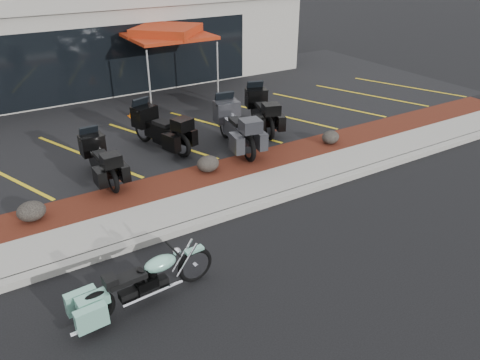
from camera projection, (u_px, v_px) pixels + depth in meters
ground at (262, 232)px, 10.02m from camera, size 90.00×90.00×0.00m
curb at (240, 211)px, 10.67m from camera, size 24.00×0.25×0.15m
sidewalk at (225, 198)px, 11.20m from camera, size 24.00×1.20×0.15m
mulch_bed at (202, 178)px, 12.11m from camera, size 24.00×1.20×0.16m
upper_lot at (130, 118)px, 16.20m from camera, size 26.00×9.60×0.15m
dealership_building at (75, 33)px, 20.07m from camera, size 18.00×8.16×4.00m
boulder_left at (31, 211)px, 10.07m from camera, size 0.61×0.51×0.43m
boulder_mid at (208, 164)px, 12.20m from camera, size 0.60×0.50×0.43m
boulder_right at (330, 137)px, 13.88m from camera, size 0.55×0.46×0.39m
hero_cruiser at (195, 260)px, 8.39m from camera, size 2.64×0.83×0.91m
touring_black_front at (92, 148)px, 12.13m from camera, size 0.86×2.11×1.22m
touring_black_mid at (142, 120)px, 13.80m from camera, size 1.54×2.50×1.36m
touring_grey at (225, 115)px, 14.04m from camera, size 1.33×2.62×1.46m
touring_black_rear at (255, 101)px, 15.41m from camera, size 1.56×2.50×1.36m
traffic_cone at (133, 111)px, 16.01m from camera, size 0.36×0.36×0.40m
popup_canopy at (167, 33)px, 16.92m from camera, size 3.46×3.46×2.66m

